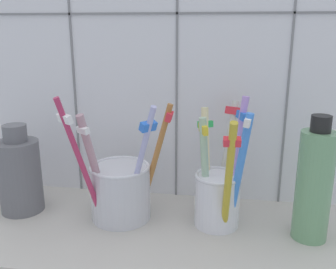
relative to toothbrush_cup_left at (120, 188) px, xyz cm
name	(u,v)px	position (x,y,z in cm)	size (l,w,h in cm)	color
counter_slab	(165,236)	(6.68, -2.25, -5.48)	(64.00, 22.00, 2.00)	#BCB7AD
tile_wall_back	(178,66)	(6.68, 9.74, 16.02)	(64.00, 2.20, 45.00)	white
toothbrush_cup_left	(120,188)	(0.00, 0.00, 0.00)	(13.18, 11.53, 18.42)	silver
toothbrush_cup_right	(219,189)	(13.56, 0.24, 0.66)	(7.28, 14.57, 17.66)	white
ceramic_vase	(20,174)	(-15.03, 0.18, 1.20)	(6.10, 6.10, 12.97)	slate
soap_bottle	(314,184)	(25.22, -1.30, 2.88)	(4.39, 4.39, 16.07)	#6DA172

